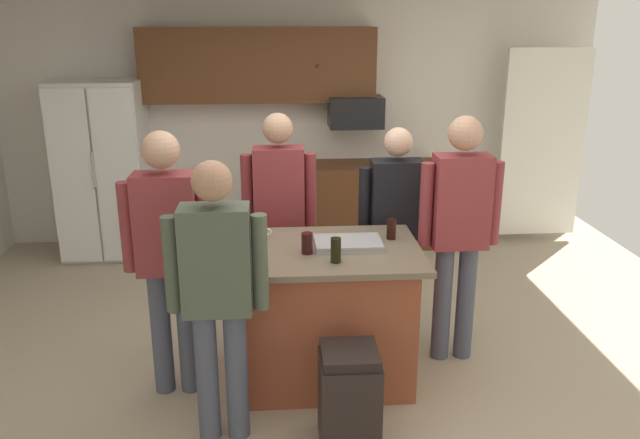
{
  "coord_description": "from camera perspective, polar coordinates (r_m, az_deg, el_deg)",
  "views": [
    {
      "loc": [
        -0.25,
        -4.15,
        2.39
      ],
      "look_at": [
        0.05,
        0.07,
        1.05
      ],
      "focal_mm": 35.86,
      "sensor_mm": 36.0,
      "label": 1
    }
  ],
  "objects": [
    {
      "name": "person_guest_left",
      "position": [
        4.52,
        12.32,
        -0.29
      ],
      "size": [
        0.57,
        0.23,
        1.78
      ],
      "rotation": [
        0.0,
        0.0,
        -2.93
      ],
      "color": "#4C5166",
      "rests_on": "ground"
    },
    {
      "name": "back_wall",
      "position": [
        7.04,
        -2.05,
        8.66
      ],
      "size": [
        6.4,
        0.1,
        2.6
      ],
      "primitive_type": "cube",
      "color": "white",
      "rests_on": "ground"
    },
    {
      "name": "person_elder_center",
      "position": [
        4.9,
        -3.66,
        1.07
      ],
      "size": [
        0.57,
        0.23,
        1.72
      ],
      "rotation": [
        0.0,
        0.0,
        -1.23
      ],
      "color": "tan",
      "rests_on": "ground"
    },
    {
      "name": "french_door_window_panel",
      "position": [
        7.26,
        19.2,
        6.37
      ],
      "size": [
        0.9,
        0.06,
        2.0
      ],
      "primitive_type": "cube",
      "color": "white",
      "rests_on": "ground"
    },
    {
      "name": "person_guest_by_door",
      "position": [
        4.12,
        -13.41,
        -2.4
      ],
      "size": [
        0.57,
        0.23,
        1.75
      ],
      "rotation": [
        0.0,
        0.0,
        0.1
      ],
      "color": "#4C5166",
      "rests_on": "ground"
    },
    {
      "name": "trash_bin",
      "position": [
        3.82,
        2.61,
        -15.57
      ],
      "size": [
        0.34,
        0.34,
        0.61
      ],
      "color": "black",
      "rests_on": "ground"
    },
    {
      "name": "glass_dark_ale",
      "position": [
        4.08,
        -1.16,
        -2.13
      ],
      "size": [
        0.07,
        0.07,
        0.14
      ],
      "color": "black",
      "rests_on": "kitchen_island"
    },
    {
      "name": "cabinet_run_lower",
      "position": [
        6.96,
        3.07,
        1.37
      ],
      "size": [
        1.8,
        0.63,
        0.9
      ],
      "color": "brown",
      "rests_on": "ground"
    },
    {
      "name": "cabinet_run_upper",
      "position": [
        6.77,
        -5.52,
        13.56
      ],
      "size": [
        2.4,
        0.38,
        0.75
      ],
      "color": "brown"
    },
    {
      "name": "mug_blue_stoneware",
      "position": [
        4.36,
        -5.45,
        -1.18
      ],
      "size": [
        0.13,
        0.09,
        0.1
      ],
      "color": "white",
      "rests_on": "kitchen_island"
    },
    {
      "name": "floor",
      "position": [
        4.8,
        -0.58,
        -12.3
      ],
      "size": [
        7.04,
        7.04,
        0.0
      ],
      "primitive_type": "plane",
      "color": "#B7A88E",
      "rests_on": "ground"
    },
    {
      "name": "person_host_foreground",
      "position": [
        4.88,
        6.75,
        0.1
      ],
      "size": [
        0.57,
        0.22,
        1.63
      ],
      "rotation": [
        0.0,
        0.0,
        -2.32
      ],
      "color": "#232D4C",
      "rests_on": "ground"
    },
    {
      "name": "person_guest_right",
      "position": [
        3.61,
        -9.16,
        -5.87
      ],
      "size": [
        0.57,
        0.22,
        1.68
      ],
      "rotation": [
        0.0,
        0.0,
        0.77
      ],
      "color": "#4C5166",
      "rests_on": "ground"
    },
    {
      "name": "kitchen_island",
      "position": [
        4.37,
        0.29,
        -8.35
      ],
      "size": [
        1.28,
        0.93,
        0.95
      ],
      "color": "#9E4C33",
      "rests_on": "ground"
    },
    {
      "name": "refrigerator",
      "position": [
        6.93,
        -18.69,
        4.23
      ],
      "size": [
        0.86,
        0.76,
        1.8
      ],
      "color": "white",
      "rests_on": "ground"
    },
    {
      "name": "tumbler_amber",
      "position": [
        3.93,
        1.42,
        -2.76
      ],
      "size": [
        0.07,
        0.07,
        0.16
      ],
      "color": "black",
      "rests_on": "kitchen_island"
    },
    {
      "name": "microwave_over_range",
      "position": [
        6.77,
        3.19,
        9.57
      ],
      "size": [
        0.56,
        0.4,
        0.32
      ],
      "primitive_type": "cube",
      "color": "black"
    },
    {
      "name": "serving_tray",
      "position": [
        4.23,
        2.52,
        -2.13
      ],
      "size": [
        0.44,
        0.3,
        0.04
      ],
      "color": "#B7B7BC",
      "rests_on": "kitchen_island"
    },
    {
      "name": "glass_pilsner",
      "position": [
        4.37,
        6.38,
        -0.83
      ],
      "size": [
        0.06,
        0.06,
        0.14
      ],
      "color": "black",
      "rests_on": "kitchen_island"
    }
  ]
}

